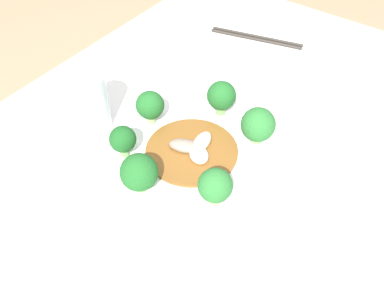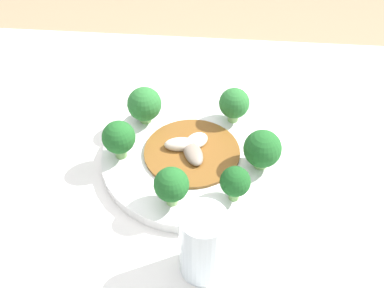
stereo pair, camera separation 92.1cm
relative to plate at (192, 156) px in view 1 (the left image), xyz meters
name	(u,v)px [view 1 (the left image)]	position (x,y,z in m)	size (l,w,h in m)	color
table	(197,262)	(0.02, 0.00, -0.38)	(1.19, 0.80, 0.73)	silver
plate	(192,156)	(0.00, 0.00, 0.00)	(0.30, 0.30, 0.02)	white
broccoli_southeast	(258,125)	(0.09, -0.07, 0.05)	(0.06, 0.06, 0.07)	#7AAD5B
broccoli_northwest	(123,140)	(-0.07, 0.09, 0.04)	(0.05, 0.05, 0.06)	#70A356
broccoli_north	(149,107)	(0.02, 0.11, 0.05)	(0.05, 0.05, 0.07)	#89B76B
broccoli_west	(139,173)	(-0.11, 0.02, 0.05)	(0.06, 0.06, 0.07)	#89B76B
broccoli_east	(221,96)	(0.11, 0.02, 0.05)	(0.05, 0.05, 0.07)	#70A356
broccoli_southwest	(215,186)	(-0.07, -0.09, 0.05)	(0.05, 0.05, 0.07)	#89B76B
stirfry_center	(193,149)	(0.00, 0.00, 0.02)	(0.16, 0.16, 0.02)	brown
drinking_glass	(92,102)	(-0.03, 0.20, 0.05)	(0.06, 0.06, 0.11)	silver
chopsticks	(256,38)	(0.40, 0.10, -0.01)	(0.07, 0.22, 0.01)	#2D2823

